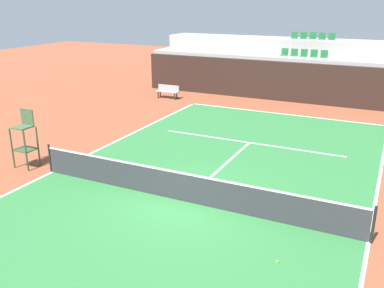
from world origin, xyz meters
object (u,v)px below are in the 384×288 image
object	(u,v)px
umpire_chair	(25,137)
tennis_ball_0	(277,261)
tennis_net	(184,187)
player_bench	(168,91)

from	to	relation	value
umpire_chair	tennis_ball_0	world-z (taller)	umpire_chair
umpire_chair	tennis_ball_0	xyz separation A→B (m)	(10.23, -2.00, -1.14)
tennis_net	player_bench	bearing A→B (deg)	121.06
umpire_chair	player_bench	xyz separation A→B (m)	(-0.90, 12.56, -0.68)
tennis_net	umpire_chair	bearing A→B (deg)	179.52
player_bench	tennis_ball_0	world-z (taller)	player_bench
tennis_net	umpire_chair	size ratio (longest dim) A/B	5.04
player_bench	tennis_ball_0	distance (m)	18.33
tennis_net	umpire_chair	distance (m)	6.73
tennis_net	tennis_ball_0	distance (m)	4.06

